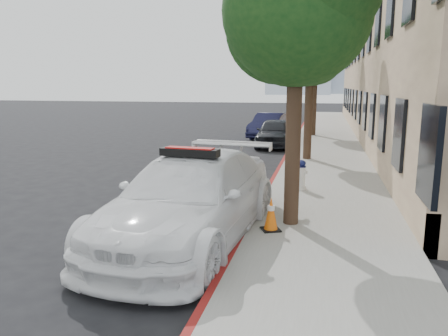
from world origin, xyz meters
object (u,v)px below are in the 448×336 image
Objects in this scene: traffic_cone at (271,214)px; parked_car_far at (269,125)px; parked_car_mid at (274,133)px; fire_hydrant at (301,175)px; police_car at (191,198)px.

parked_car_far is at bearing 97.21° from traffic_cone.
parked_car_mid reaches higher than fire_hydrant.
parked_car_mid reaches higher than traffic_cone.
parked_car_far is (-0.56, 16.45, -0.14)m from police_car.
police_car is at bearing -91.39° from parked_car_mid.
parked_car_mid is 12.71m from traffic_cone.
fire_hydrant reaches higher than traffic_cone.
parked_car_mid is at bearing 116.13° from fire_hydrant.
parked_car_mid is 9.29m from fire_hydrant.
parked_car_far is at bearing 116.24° from fire_hydrant.
parked_car_far is 5.17× the size of fire_hydrant.
traffic_cone is at bearing -84.80° from parked_car_mid.
traffic_cone is (2.02, -15.99, -0.20)m from parked_car_far.
traffic_cone is (1.46, 0.46, -0.34)m from police_car.
parked_car_mid is at bearing -71.05° from parked_car_far.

